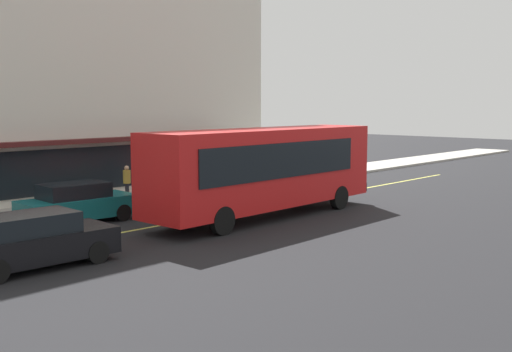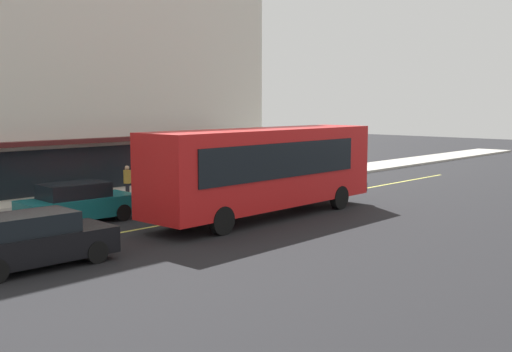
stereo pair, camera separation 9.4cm
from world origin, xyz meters
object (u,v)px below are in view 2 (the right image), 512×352
at_px(pedestrian_at_corner, 127,179).
at_px(pedestrian_by_curb, 246,163).
at_px(bus, 266,167).
at_px(car_teal, 77,203).
at_px(car_black, 33,241).

distance_m(pedestrian_at_corner, pedestrian_by_curb, 9.28).
distance_m(bus, car_teal, 7.33).
bearing_deg(bus, pedestrian_by_curb, 47.98).
relative_size(bus, car_black, 2.56).
xyz_separation_m(bus, pedestrian_by_curb, (7.43, 8.25, -0.88)).
relative_size(car_black, pedestrian_by_curb, 2.73).
bearing_deg(bus, car_black, -177.40).
distance_m(car_black, pedestrian_at_corner, 11.00).
height_order(pedestrian_at_corner, pedestrian_by_curb, pedestrian_by_curb).
relative_size(car_teal, pedestrian_by_curb, 2.74).
bearing_deg(pedestrian_by_curb, car_black, -153.42).
height_order(car_teal, pedestrian_at_corner, pedestrian_at_corner).
bearing_deg(car_teal, bus, -37.03).
bearing_deg(car_black, pedestrian_by_curb, 26.58).
xyz_separation_m(car_black, car_teal, (4.19, 4.80, 0.00)).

